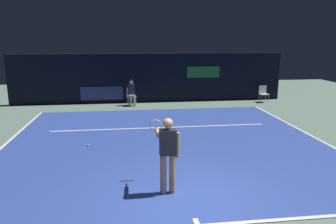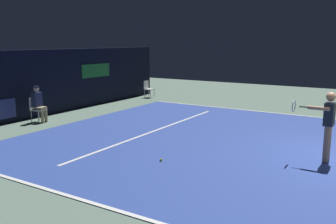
# 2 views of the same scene
# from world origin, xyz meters

# --- Properties ---
(ground_plane) EXTENTS (30.01, 30.01, 0.00)m
(ground_plane) POSITION_xyz_m (0.00, 4.00, 0.00)
(ground_plane) COLOR slate
(court_surface) EXTENTS (10.50, 10.00, 0.01)m
(court_surface) POSITION_xyz_m (0.00, 4.00, 0.01)
(court_surface) COLOR #2D479E
(court_surface) RESTS_ON ground
(line_sideline_left) EXTENTS (0.10, 10.00, 0.01)m
(line_sideline_left) POSITION_xyz_m (5.20, 4.00, 0.01)
(line_sideline_left) COLOR white
(line_sideline_left) RESTS_ON court_surface
(line_sideline_right) EXTENTS (0.10, 10.00, 0.01)m
(line_sideline_right) POSITION_xyz_m (-5.20, 4.00, 0.01)
(line_sideline_right) COLOR white
(line_sideline_right) RESTS_ON court_surface
(line_service) EXTENTS (8.19, 0.10, 0.01)m
(line_service) POSITION_xyz_m (0.00, 5.75, 0.01)
(line_service) COLOR white
(line_service) RESTS_ON court_surface
(back_wall) EXTENTS (14.50, 0.33, 2.60)m
(back_wall) POSITION_xyz_m (-0.00, 11.05, 1.30)
(back_wall) COLOR black
(back_wall) RESTS_ON ground
(tennis_player) EXTENTS (0.61, 0.93, 1.73)m
(tennis_player) POSITION_xyz_m (-0.38, 0.44, 0.99)
(tennis_player) COLOR tan
(tennis_player) RESTS_ON ground
(line_judge_on_chair) EXTENTS (0.49, 0.56, 1.32)m
(line_judge_on_chair) POSITION_xyz_m (-1.00, 10.16, 0.69)
(line_judge_on_chair) COLOR white
(line_judge_on_chair) RESTS_ON ground
(courtside_chair_near) EXTENTS (0.45, 0.43, 0.88)m
(courtside_chair_near) POSITION_xyz_m (6.09, 10.20, 0.50)
(courtside_chair_near) COLOR white
(courtside_chair_near) RESTS_ON ground
(tennis_ball) EXTENTS (0.07, 0.07, 0.07)m
(tennis_ball) POSITION_xyz_m (-2.50, 3.87, 0.05)
(tennis_ball) COLOR #CCE033
(tennis_ball) RESTS_ON court_surface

